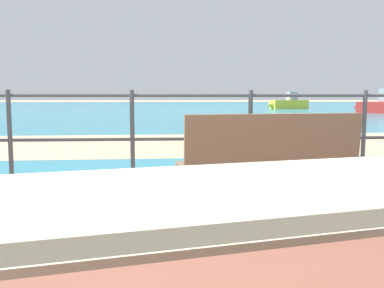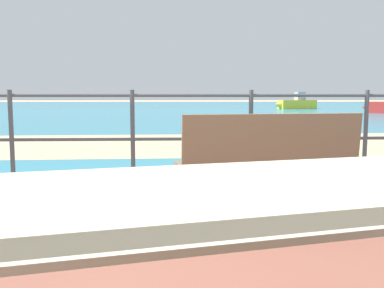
{
  "view_description": "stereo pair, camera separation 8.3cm",
  "coord_description": "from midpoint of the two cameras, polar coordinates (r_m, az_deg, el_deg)",
  "views": [
    {
      "loc": [
        -0.29,
        -1.8,
        1.08
      ],
      "look_at": [
        -0.01,
        2.32,
        0.62
      ],
      "focal_mm": 39.94,
      "sensor_mm": 36.0,
      "label": 1
    },
    {
      "loc": [
        -0.21,
        -1.81,
        1.08
      ],
      "look_at": [
        -0.01,
        2.32,
        0.62
      ],
      "focal_mm": 39.94,
      "sensor_mm": 36.0,
      "label": 2
    }
  ],
  "objects": [
    {
      "name": "picnic_table",
      "position": [
        1.23,
        8.52,
        -14.5
      ],
      "size": [
        2.02,
        1.75,
        0.79
      ],
      "rotation": [
        0.0,
        0.0,
        0.23
      ],
      "color": "#BCAD93",
      "rests_on": "patio_paving"
    },
    {
      "name": "boat_near",
      "position": [
        38.16,
        13.78,
        5.27
      ],
      "size": [
        3.86,
        1.8,
        1.45
      ],
      "rotation": [
        0.0,
        0.0,
        3.38
      ],
      "color": "yellow",
      "rests_on": "sea_water"
    },
    {
      "name": "sea_water",
      "position": [
        41.82,
        -2.49,
        4.9
      ],
      "size": [
        90.0,
        90.0,
        0.01
      ],
      "primitive_type": "cube",
      "color": "teal",
      "rests_on": "ground"
    },
    {
      "name": "railing_fence",
      "position": [
        4.26,
        0.57,
        1.73
      ],
      "size": [
        5.94,
        0.04,
        1.08
      ],
      "color": "#4C5156",
      "rests_on": "patio_paving"
    },
    {
      "name": "park_bench",
      "position": [
        3.56,
        10.95,
        -1.49
      ],
      "size": [
        1.54,
        0.63,
        0.88
      ],
      "rotation": [
        0.0,
        0.0,
        3.29
      ],
      "color": "#7A6047",
      "rests_on": "patio_paving"
    },
    {
      "name": "beach_strip",
      "position": [
        9.71,
        -1.33,
        0.03
      ],
      "size": [
        54.1,
        6.03,
        0.01
      ],
      "primitive_type": "cube",
      "rotation": [
        0.0,
        0.0,
        0.03
      ],
      "color": "tan",
      "rests_on": "ground"
    }
  ]
}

